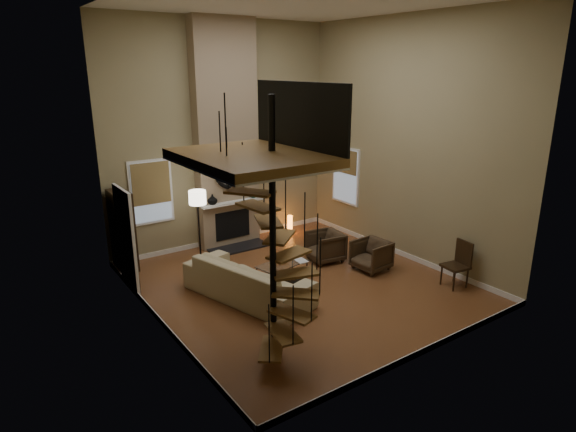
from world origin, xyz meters
TOP-DOWN VIEW (x-y plane):
  - ground at (0.00, 0.00)m, footprint 6.00×6.50m
  - back_wall at (0.00, 3.25)m, footprint 6.00×0.02m
  - front_wall at (0.00, -3.25)m, footprint 6.00×0.02m
  - left_wall at (-3.00, 0.00)m, footprint 0.02×6.50m
  - right_wall at (3.00, 0.00)m, footprint 0.02×6.50m
  - ceiling at (0.00, 0.00)m, footprint 6.00×6.50m
  - baseboard_back at (0.00, 3.24)m, footprint 6.00×0.02m
  - baseboard_front at (0.00, -3.24)m, footprint 6.00×0.02m
  - baseboard_left at (-2.99, 0.00)m, footprint 0.02×6.50m
  - baseboard_right at (2.99, 0.00)m, footprint 0.02×6.50m
  - chimney_breast at (0.00, 3.06)m, footprint 1.60×0.38m
  - hearth at (0.00, 2.57)m, footprint 1.50×0.60m
  - firebox at (0.00, 2.86)m, footprint 0.95×0.02m
  - mantel at (0.00, 2.78)m, footprint 1.70×0.18m
  - mirror_frame at (0.00, 2.84)m, footprint 0.94×0.10m
  - mirror_disc at (0.00, 2.85)m, footprint 0.80×0.01m
  - vase_left at (-0.55, 2.82)m, footprint 0.24×0.24m
  - vase_right at (0.60, 2.82)m, footprint 0.20×0.20m
  - window_back at (-1.90, 3.22)m, footprint 1.02×0.06m
  - window_right at (2.97, 2.00)m, footprint 0.06×1.02m
  - entry_door at (-2.95, 1.80)m, footprint 0.10×1.05m
  - loft at (-2.04, -1.80)m, footprint 1.70×2.20m
  - spiral_stair at (-1.78, -1.79)m, footprint 1.47×1.47m
  - hutch at (-2.76, 2.78)m, footprint 0.37×0.79m
  - sofa at (-1.20, 0.09)m, footprint 1.76×2.88m
  - armchair_near at (1.34, 0.70)m, footprint 0.87×0.86m
  - armchair_far at (1.84, -0.30)m, footprint 0.79×0.77m
  - coffee_table at (-0.25, 0.25)m, footprint 1.16×0.72m
  - bowl at (-0.25, 0.30)m, footprint 0.38×0.38m
  - book at (0.10, 0.10)m, footprint 0.24×0.31m
  - floor_lamp at (-1.15, 2.33)m, footprint 0.39×0.39m
  - accent_lamp at (1.73, 2.81)m, footprint 0.14×0.14m
  - side_chair at (2.68, -1.92)m, footprint 0.52×0.52m

SIDE VIEW (x-z plane):
  - ground at x=0.00m, z-range -0.01..0.00m
  - hearth at x=0.00m, z-range 0.00..0.04m
  - baseboard_back at x=0.00m, z-range 0.00..0.12m
  - baseboard_front at x=0.00m, z-range 0.00..0.12m
  - baseboard_left at x=-2.99m, z-range 0.00..0.12m
  - baseboard_right at x=2.99m, z-range 0.00..0.12m
  - accent_lamp at x=1.73m, z-range 0.00..0.50m
  - coffee_table at x=-0.25m, z-range 0.07..0.50m
  - armchair_near at x=1.34m, z-range 0.00..0.70m
  - armchair_far at x=1.84m, z-range 0.02..0.69m
  - sofa at x=-1.20m, z-range 0.00..0.79m
  - book at x=0.10m, z-range 0.45..0.48m
  - bowl at x=-0.25m, z-range 0.45..0.54m
  - side_chair at x=2.68m, z-range 0.04..1.02m
  - firebox at x=0.00m, z-range 0.19..0.91m
  - hutch at x=-2.76m, z-range 0.07..1.83m
  - entry_door at x=-2.95m, z-range -0.03..2.13m
  - mantel at x=0.00m, z-range 1.12..1.18m
  - vase_right at x=0.60m, z-range 1.18..1.39m
  - vase_left at x=-0.55m, z-range 1.18..1.43m
  - floor_lamp at x=-1.15m, z-range 0.56..2.27m
  - window_back at x=-1.90m, z-range 0.86..2.38m
  - window_right at x=2.97m, z-range 0.87..2.39m
  - spiral_stair at x=-1.78m, z-range -0.25..3.81m
  - mirror_frame at x=0.00m, z-range 1.48..2.42m
  - mirror_disc at x=0.00m, z-range 1.55..2.35m
  - back_wall at x=0.00m, z-range 0.00..5.50m
  - front_wall at x=0.00m, z-range 0.00..5.50m
  - left_wall at x=-3.00m, z-range 0.00..5.50m
  - right_wall at x=3.00m, z-range 0.00..5.50m
  - chimney_breast at x=0.00m, z-range 0.00..5.50m
  - loft at x=-2.04m, z-range 2.69..3.78m
  - ceiling at x=0.00m, z-range 5.49..5.50m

